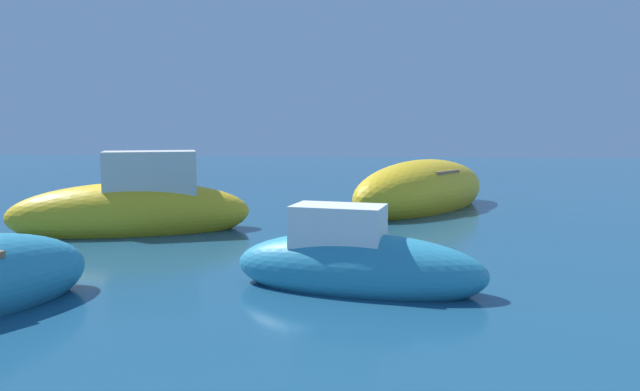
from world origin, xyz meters
TOP-DOWN VIEW (x-y plane):
  - moored_boat_2 at (-12.16, 7.78)m, footprint 5.13×3.17m
  - moored_boat_5 at (-5.97, 11.99)m, footprint 4.75×5.97m
  - moored_boat_6 at (-7.29, 3.90)m, footprint 3.61×1.68m

SIDE VIEW (x-z plane):
  - moored_boat_6 at x=-7.29m, z-range -0.34..1.03m
  - moored_boat_5 at x=-5.97m, z-range -0.38..1.34m
  - moored_boat_2 at x=-12.16m, z-range -0.51..1.49m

